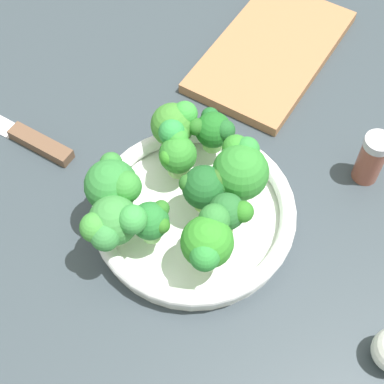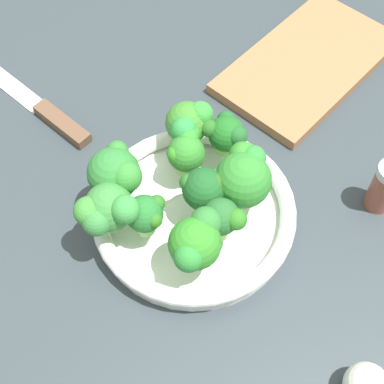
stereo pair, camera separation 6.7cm
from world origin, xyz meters
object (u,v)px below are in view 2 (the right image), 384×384
at_px(broccoli_floret_2, 144,214).
at_px(broccoli_floret_9, 206,189).
at_px(broccoli_floret_1, 186,152).
at_px(broccoli_floret_3, 107,210).
at_px(broccoli_floret_4, 222,219).
at_px(cutting_board, 307,64).
at_px(knife, 40,107).
at_px(broccoli_floret_7, 188,124).
at_px(broccoli_floret_6, 244,176).
at_px(bowl, 192,213).
at_px(broccoli_floret_0, 226,133).
at_px(broccoli_floret_5, 116,173).
at_px(broccoli_floret_8, 195,243).

xyz_separation_m(broccoli_floret_2, broccoli_floret_9, (0.04, -0.06, 0.00)).
height_order(broccoli_floret_1, broccoli_floret_3, broccoli_floret_3).
xyz_separation_m(broccoli_floret_4, cutting_board, (0.33, -0.07, -0.07)).
xyz_separation_m(broccoli_floret_4, knife, (0.16, 0.29, -0.07)).
bearing_deg(broccoli_floret_7, broccoli_floret_6, -129.92).
relative_size(bowl, cutting_board, 0.90).
relative_size(broccoli_floret_0, broccoli_floret_9, 0.90).
relative_size(broccoli_floret_2, broccoli_floret_5, 0.77).
relative_size(broccoli_floret_4, knife, 0.26).
xyz_separation_m(bowl, broccoli_floret_7, (0.09, 0.02, 0.06)).
height_order(bowl, broccoli_floret_4, broccoli_floret_4).
distance_m(broccoli_floret_6, broccoli_floret_8, 0.10).
xyz_separation_m(broccoli_floret_1, broccoli_floret_4, (-0.09, -0.06, 0.01)).
bearing_deg(bowl, broccoli_floret_6, -65.88).
distance_m(broccoli_floret_0, cutting_board, 0.23).
xyz_separation_m(broccoli_floret_1, broccoli_floret_7, (0.04, 0.01, 0.01)).
relative_size(bowl, broccoli_floret_9, 3.91).
bearing_deg(broccoli_floret_9, broccoli_floret_7, 24.23).
height_order(broccoli_floret_1, broccoli_floret_8, broccoli_floret_8).
bearing_deg(broccoli_floret_3, broccoli_floret_0, -37.00).
distance_m(broccoli_floret_2, broccoli_floret_5, 0.06).
height_order(broccoli_floret_0, broccoli_floret_1, broccoli_floret_1).
bearing_deg(broccoli_floret_1, broccoli_floret_8, -162.69).
height_order(broccoli_floret_1, broccoli_floret_5, broccoli_floret_5).
distance_m(broccoli_floret_0, broccoli_floret_9, 0.09).
xyz_separation_m(broccoli_floret_1, broccoli_floret_3, (-0.10, 0.07, 0.01)).
distance_m(broccoli_floret_6, cutting_board, 0.28).
xyz_separation_m(broccoli_floret_8, cutting_board, (0.36, -0.09, -0.07)).
relative_size(broccoli_floret_5, broccoli_floret_9, 1.17).
bearing_deg(broccoli_floret_5, broccoli_floret_3, -175.22).
distance_m(broccoli_floret_1, knife, 0.25).
bearing_deg(knife, cutting_board, -65.67).
relative_size(broccoli_floret_5, broccoli_floret_8, 0.97).
xyz_separation_m(broccoli_floret_1, cutting_board, (0.24, -0.13, -0.06)).
bearing_deg(broccoli_floret_2, bowl, -46.64).
xyz_separation_m(broccoli_floret_4, broccoli_floret_9, (0.04, 0.03, -0.00)).
bearing_deg(broccoli_floret_4, broccoli_floret_6, -13.55).
bearing_deg(broccoli_floret_9, broccoli_floret_3, 118.65).
height_order(broccoli_floret_6, broccoli_floret_7, broccoli_floret_6).
bearing_deg(broccoli_floret_4, broccoli_floret_5, 76.80).
distance_m(broccoli_floret_7, cutting_board, 0.25).
distance_m(broccoli_floret_2, broccoli_floret_8, 0.07).
distance_m(broccoli_floret_7, knife, 0.24).
height_order(broccoli_floret_7, broccoli_floret_8, broccoli_floret_8).
bearing_deg(broccoli_floret_8, cutting_board, -14.17).
height_order(bowl, broccoli_floret_2, broccoli_floret_2).
xyz_separation_m(bowl, broccoli_floret_9, (0.00, -0.02, 0.06)).
bearing_deg(broccoli_floret_0, broccoli_floret_2, 152.87).
distance_m(broccoli_floret_3, broccoli_floret_5, 0.05).
height_order(bowl, broccoli_floret_5, broccoli_floret_5).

